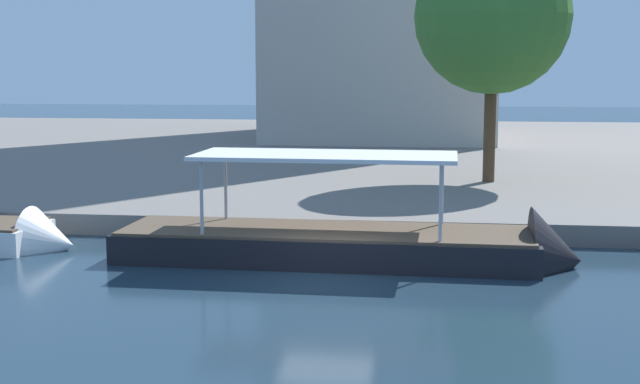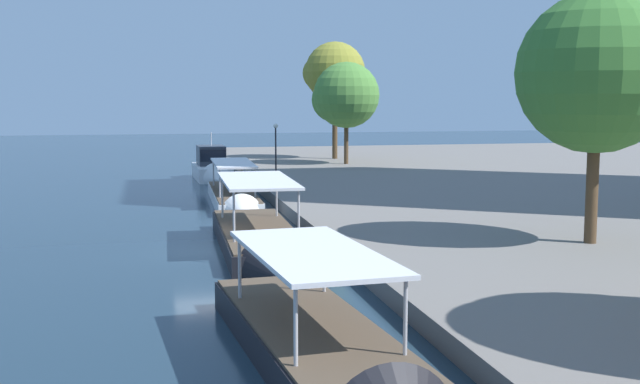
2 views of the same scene
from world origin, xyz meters
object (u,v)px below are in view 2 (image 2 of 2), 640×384
lamp_post (276,147)px  tree_5 (602,69)px  tour_boat_3 (325,358)px  tour_boat_1 (235,201)px  tree_0 (332,72)px  motor_yacht_0 (213,171)px  mooring_bollard_0 (245,163)px  tree_1 (343,96)px  tour_boat_2 (261,245)px

lamp_post → tree_5: size_ratio=0.39×
tour_boat_3 → tree_5: size_ratio=1.23×
tour_boat_3 → lamp_post: bearing=167.9°
tour_boat_1 → tree_0: size_ratio=1.18×
motor_yacht_0 → tree_0: bearing=129.4°
motor_yacht_0 → mooring_bollard_0: (-3.33, 3.07, 0.32)m
tree_5 → tree_1: bearing=-178.5°
tour_boat_3 → mooring_bollard_0: 49.89m
tree_0 → tree_5: 46.35m
tour_boat_2 → tree_5: bearing=73.4°
tour_boat_3 → mooring_bollard_0: bearing=170.6°
mooring_bollard_0 → tree_0: bearing=129.0°
tour_boat_3 → tree_0: size_ratio=1.13×
motor_yacht_0 → tree_5: 38.45m
tour_boat_1 → tree_5: (19.66, 13.07, 7.62)m
tour_boat_2 → tree_1: 38.66m
motor_yacht_0 → tour_boat_3: 46.41m
tour_boat_1 → tour_boat_3: (30.65, -1.00, 0.00)m
tour_boat_2 → tree_0: 44.75m
tour_boat_1 → tree_1: size_ratio=1.46×
lamp_post → tree_0: tree_0 is taller
tree_5 → lamp_post: bearing=-163.0°
tree_0 → tree_1: size_ratio=1.24×
motor_yacht_0 → mooring_bollard_0: 4.54m
motor_yacht_0 → lamp_post: (6.17, 4.25, 2.28)m
tree_5 → tour_boat_3: bearing=-52.0°
motor_yacht_0 → tour_boat_2: size_ratio=0.59×
tour_boat_1 → tree_1: 24.81m
tour_boat_3 → tree_1: tree_1 is taller
tree_0 → tour_boat_3: bearing=-13.1°
lamp_post → tree_5: tree_5 is taller
motor_yacht_0 → tree_5: bearing=18.6°
tour_boat_1 → mooring_bollard_0: 19.31m
mooring_bollard_0 → tree_0: size_ratio=0.06×
tree_0 → tree_5: tree_0 is taller
tree_0 → tree_1: tree_0 is taller
lamp_post → motor_yacht_0: bearing=-145.4°
tour_boat_3 → tree_1: size_ratio=1.40×
tree_1 → tour_boat_2: bearing=-19.1°
motor_yacht_0 → tour_boat_1: size_ratio=0.59×
tree_0 → tree_1: 6.39m
tree_1 → lamp_post: bearing=-35.2°
tree_1 → tree_5: size_ratio=0.88×
tour_boat_2 → tree_1: size_ratio=1.47×
tour_boat_2 → tree_1: tree_1 is taller
tour_boat_1 → lamp_post: size_ratio=3.28×
motor_yacht_0 → mooring_bollard_0: motor_yacht_0 is taller
tour_boat_2 → tour_boat_3: (15.36, -0.51, -0.05)m
lamp_post → tour_boat_1: bearing=-23.3°
tour_boat_2 → tour_boat_3: size_ratio=1.05×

